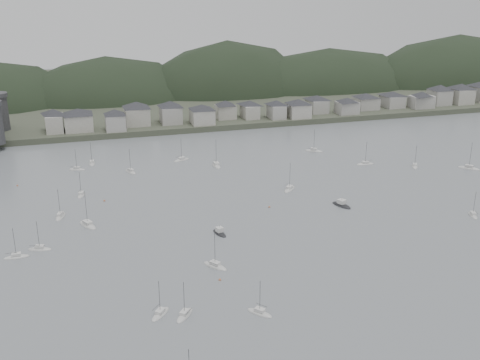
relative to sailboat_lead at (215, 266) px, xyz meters
name	(u,v)px	position (x,y,z in m)	size (l,w,h in m)	color
ground	(329,299)	(22.38, -24.42, -0.18)	(900.00, 900.00, 0.00)	slate
far_shore_land	(152,91)	(22.38, 270.58, 1.32)	(900.00, 250.00, 3.00)	#383D2D
forested_ridge	(165,115)	(27.22, 244.98, -11.46)	(851.55, 103.94, 102.57)	black
waterfront_town	(270,107)	(72.97, 158.92, 8.48)	(451.48, 28.46, 12.92)	#9E9A91
sailboat_lead	(215,266)	(0.00, 0.00, 0.00)	(6.74, 8.08, 11.03)	beige
moored_fleet	(213,203)	(10.87, 45.41, 0.00)	(267.12, 156.94, 13.19)	beige
motor_launch_near	(342,205)	(53.26, 30.62, 0.11)	(5.70, 8.75, 3.96)	black
motor_launch_far	(220,233)	(6.65, 20.39, 0.12)	(4.09, 7.25, 3.66)	black
mooring_buoys	(170,236)	(-8.28, 22.87, -0.03)	(128.64, 128.05, 0.70)	#BC673E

